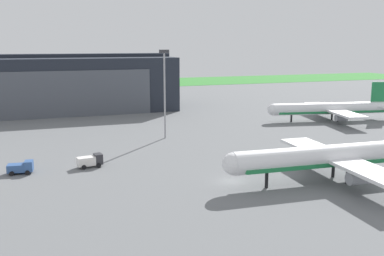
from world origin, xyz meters
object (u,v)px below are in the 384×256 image
at_px(ops_van, 21,167).
at_px(stair_truck, 90,161).
at_px(apron_light_mast, 165,88).
at_px(maintenance_hangar, 43,84).
at_px(airliner_far_right, 331,109).
at_px(airliner_near_left, 334,157).

relative_size(ops_van, stair_truck, 0.93).
relative_size(ops_van, apron_light_mast, 0.21).
xyz_separation_m(maintenance_hangar, airliner_far_right, (81.50, -49.17, -5.64)).
xyz_separation_m(stair_truck, apron_light_mast, (20.52, 20.07, 11.24)).
distance_m(ops_van, apron_light_mast, 40.07).
xyz_separation_m(airliner_near_left, airliner_far_right, (36.47, 49.14, -0.62)).
bearing_deg(maintenance_hangar, airliner_far_right, -31.11).
height_order(maintenance_hangar, airliner_near_left, maintenance_hangar).
relative_size(maintenance_hangar, apron_light_mast, 4.08).
bearing_deg(airliner_near_left, apron_light_mast, 112.45).
distance_m(maintenance_hangar, ops_van, 76.54).
bearing_deg(airliner_far_right, airliner_near_left, -126.58).
bearing_deg(stair_truck, apron_light_mast, 44.37).
distance_m(stair_truck, apron_light_mast, 30.83).
height_order(airliner_far_right, apron_light_mast, apron_light_mast).
distance_m(airliner_near_left, apron_light_mast, 46.70).
distance_m(airliner_near_left, airliner_far_right, 61.20).
bearing_deg(apron_light_mast, ops_van, -148.48).
height_order(airliner_near_left, stair_truck, airliner_near_left).
xyz_separation_m(airliner_near_left, apron_light_mast, (-17.55, 42.49, 8.19)).
relative_size(stair_truck, apron_light_mast, 0.23).
xyz_separation_m(maintenance_hangar, ops_van, (-5.28, -75.92, -8.19)).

